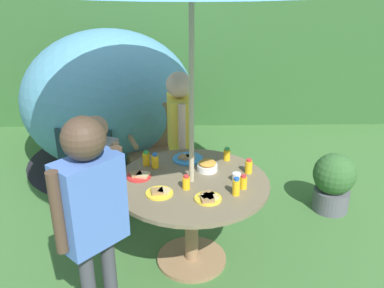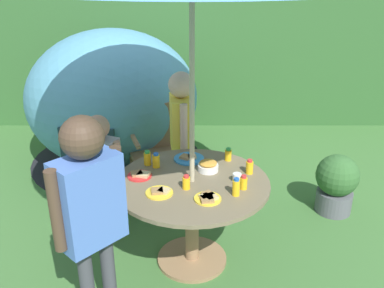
{
  "view_description": "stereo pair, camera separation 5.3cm",
  "coord_description": "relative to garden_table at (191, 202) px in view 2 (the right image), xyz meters",
  "views": [
    {
      "loc": [
        -0.05,
        -2.67,
        2.17
      ],
      "look_at": [
        0.01,
        0.16,
        0.93
      ],
      "focal_mm": 39.12,
      "sensor_mm": 36.0,
      "label": 1
    },
    {
      "loc": [
        0.0,
        -2.67,
        2.17
      ],
      "look_at": [
        0.01,
        0.16,
        0.93
      ],
      "focal_mm": 39.12,
      "sensor_mm": 36.0,
      "label": 2
    }
  ],
  "objects": [
    {
      "name": "ground_plane",
      "position": [
        0.0,
        0.0,
        -0.55
      ],
      "size": [
        10.0,
        10.0,
        0.02
      ],
      "primitive_type": "cube",
      "color": "#3D6B33"
    },
    {
      "name": "hedge_backdrop",
      "position": [
        0.0,
        3.33,
        0.52
      ],
      "size": [
        9.0,
        0.7,
        2.12
      ],
      "primitive_type": "cube",
      "color": "#33602D",
      "rests_on": "ground_plane"
    },
    {
      "name": "garden_table",
      "position": [
        0.0,
        0.0,
        0.0
      ],
      "size": [
        1.13,
        1.13,
        0.71
      ],
      "color": "#93704C",
      "rests_on": "ground_plane"
    },
    {
      "name": "wooden_chair",
      "position": [
        -0.35,
        1.05,
        -0.01
      ],
      "size": [
        0.61,
        0.57,
        0.92
      ],
      "rotation": [
        0.0,
        0.0,
        0.32
      ],
      "color": "brown",
      "rests_on": "ground_plane"
    },
    {
      "name": "dome_tent",
      "position": [
        -0.89,
        1.87,
        0.22
      ],
      "size": [
        2.18,
        2.18,
        1.52
      ],
      "rotation": [
        0.0,
        0.0,
        -0.1
      ],
      "color": "teal",
      "rests_on": "ground_plane"
    },
    {
      "name": "potted_plant",
      "position": [
        1.34,
        0.72,
        -0.24
      ],
      "size": [
        0.39,
        0.39,
        0.57
      ],
      "color": "#595960",
      "rests_on": "ground_plane"
    },
    {
      "name": "child_in_yellow_shirt",
      "position": [
        -0.09,
        0.79,
        0.31
      ],
      "size": [
        0.23,
        0.45,
        1.32
      ],
      "rotation": [
        0.0,
        0.0,
        -1.46
      ],
      "color": "navy",
      "rests_on": "ground_plane"
    },
    {
      "name": "child_in_grey_shirt",
      "position": [
        -0.72,
        0.31,
        0.17
      ],
      "size": [
        0.35,
        0.26,
        1.1
      ],
      "rotation": [
        0.0,
        0.0,
        -0.41
      ],
      "color": "brown",
      "rests_on": "ground_plane"
    },
    {
      "name": "child_in_blue_shirt",
      "position": [
        -0.59,
        -0.62,
        0.38
      ],
      "size": [
        0.41,
        0.41,
        1.43
      ],
      "rotation": [
        0.0,
        0.0,
        0.81
      ],
      "color": "#3F3F47",
      "rests_on": "ground_plane"
    },
    {
      "name": "snack_bowl",
      "position": [
        0.12,
        0.16,
        0.22
      ],
      "size": [
        0.16,
        0.16,
        0.08
      ],
      "color": "white",
      "rests_on": "garden_table"
    },
    {
      "name": "plate_far_right",
      "position": [
        -0.22,
        -0.18,
        0.19
      ],
      "size": [
        0.19,
        0.19,
        0.03
      ],
      "color": "yellow",
      "rests_on": "garden_table"
    },
    {
      "name": "plate_center_back",
      "position": [
        -0.39,
        0.06,
        0.19
      ],
      "size": [
        0.18,
        0.18,
        0.03
      ],
      "color": "red",
      "rests_on": "garden_table"
    },
    {
      "name": "plate_mid_right",
      "position": [
        0.11,
        -0.26,
        0.19
      ],
      "size": [
        0.18,
        0.18,
        0.03
      ],
      "color": "yellow",
      "rests_on": "garden_table"
    },
    {
      "name": "plate_near_right",
      "position": [
        -0.03,
        0.36,
        0.19
      ],
      "size": [
        0.24,
        0.24,
        0.03
      ],
      "color": "#338CD8",
      "rests_on": "garden_table"
    },
    {
      "name": "juice_bottle_near_left",
      "position": [
        -0.28,
        0.22,
        0.23
      ],
      "size": [
        0.06,
        0.06,
        0.12
      ],
      "color": "yellow",
      "rests_on": "garden_table"
    },
    {
      "name": "juice_bottle_far_left",
      "position": [
        0.36,
        -0.11,
        0.23
      ],
      "size": [
        0.05,
        0.05,
        0.1
      ],
      "color": "yellow",
      "rests_on": "garden_table"
    },
    {
      "name": "juice_bottle_center_front",
      "position": [
        -0.35,
        0.26,
        0.23
      ],
      "size": [
        0.06,
        0.06,
        0.12
      ],
      "color": "yellow",
      "rests_on": "garden_table"
    },
    {
      "name": "juice_bottle_mid_left",
      "position": [
        0.43,
        0.12,
        0.23
      ],
      "size": [
        0.06,
        0.06,
        0.11
      ],
      "color": "yellow",
      "rests_on": "garden_table"
    },
    {
      "name": "juice_bottle_front_edge",
      "position": [
        -0.04,
        -0.11,
        0.23
      ],
      "size": [
        0.05,
        0.05,
        0.11
      ],
      "color": "yellow",
      "rests_on": "garden_table"
    },
    {
      "name": "juice_bottle_back_edge",
      "position": [
        0.3,
        -0.2,
        0.24
      ],
      "size": [
        0.05,
        0.05,
        0.13
      ],
      "color": "yellow",
      "rests_on": "garden_table"
    },
    {
      "name": "juice_bottle_spot_a",
      "position": [
        0.29,
        0.34,
        0.23
      ],
      "size": [
        0.05,
        0.05,
        0.11
      ],
      "color": "yellow",
      "rests_on": "garden_table"
    },
    {
      "name": "cup_near",
      "position": [
        0.33,
        -0.01,
        0.21
      ],
      "size": [
        0.06,
        0.06,
        0.06
      ],
      "primitive_type": "cylinder",
      "color": "white",
      "rests_on": "garden_table"
    }
  ]
}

